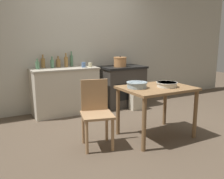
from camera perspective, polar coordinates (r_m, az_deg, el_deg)
The scene contains 18 objects.
ground_plane at distance 4.01m, azimuth 2.95°, elevation -9.05°, with size 14.00×14.00×0.00m, color brown.
wall_back at distance 5.16m, azimuth -6.32°, elevation 10.07°, with size 8.00×0.07×2.55m.
counter_cabinet at distance 4.80m, azimuth -10.67°, elevation -0.29°, with size 1.23×0.55×0.87m.
stove at distance 5.28m, azimuth 2.32°, elevation 0.85°, with size 0.91×0.61×0.84m.
work_table at distance 3.62m, azimuth 10.15°, elevation -1.15°, with size 0.99×0.75×0.74m.
chair at distance 3.30m, azimuth -3.65°, elevation -4.93°, with size 0.49×0.49×0.88m.
flour_sack at distance 5.02m, azimuth 5.49°, elevation -2.34°, with size 0.23×0.16×0.40m, color beige.
stock_pot at distance 5.11m, azimuth 1.86°, elevation 6.33°, with size 0.27×0.27×0.22m.
mixing_bowl_large at distance 3.48m, azimuth 5.70°, elevation 1.12°, with size 0.29×0.29×0.08m.
mixing_bowl_small at distance 3.63m, azimuth 12.42°, elevation 1.19°, with size 0.30×0.30×0.07m.
bottle_far_left at distance 4.64m, azimuth -16.67°, elevation 5.35°, with size 0.07×0.07×0.19m.
bottle_left at distance 4.81m, azimuth -15.48°, elevation 5.91°, with size 0.08×0.08×0.25m.
bottle_mid_left at distance 4.97m, azimuth -9.24°, elevation 6.57°, with size 0.06×0.06×0.29m.
bottle_center_left at distance 4.85m, azimuth -12.17°, elevation 5.96°, with size 0.08×0.08×0.21m.
bottle_center at distance 4.75m, azimuth -13.50°, elevation 5.79°, with size 0.07×0.07×0.21m.
bottle_center_right at distance 4.84m, azimuth -10.45°, elevation 6.27°, with size 0.07×0.07×0.27m.
cup_mid_right at distance 4.83m, azimuth -5.01°, elevation 5.66°, with size 0.07×0.07×0.08m, color beige.
cup_right at distance 4.76m, azimuth -6.51°, elevation 5.63°, with size 0.08×0.08×0.10m, color #4C6B99.
Camera 1 is at (-1.98, -3.18, 1.43)m, focal length 40.00 mm.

